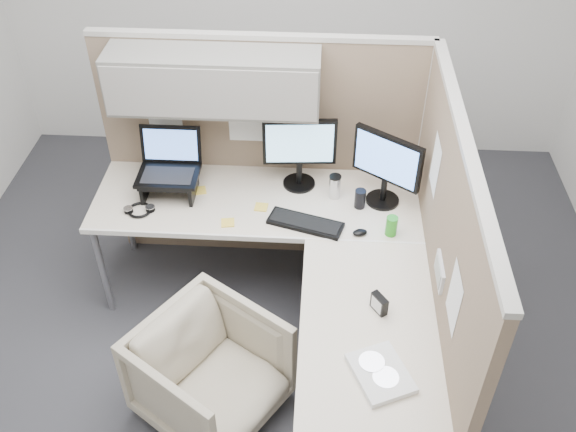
# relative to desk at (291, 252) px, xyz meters

# --- Properties ---
(ground) EXTENTS (4.50, 4.50, 0.00)m
(ground) POSITION_rel_desk_xyz_m (-0.12, -0.13, -0.69)
(ground) COLOR #323236
(ground) RESTS_ON ground
(partition_back) EXTENTS (2.00, 0.36, 1.63)m
(partition_back) POSITION_rel_desk_xyz_m (-0.34, 0.70, 0.41)
(partition_back) COLOR #846D56
(partition_back) RESTS_ON ground
(partition_right) EXTENTS (0.07, 2.03, 1.63)m
(partition_right) POSITION_rel_desk_xyz_m (0.78, -0.19, 0.13)
(partition_right) COLOR #846D56
(partition_right) RESTS_ON ground
(desk) EXTENTS (2.00, 1.98, 0.73)m
(desk) POSITION_rel_desk_xyz_m (0.00, 0.00, 0.00)
(desk) COLOR beige
(desk) RESTS_ON ground
(office_chair) EXTENTS (0.90, 0.91, 0.69)m
(office_chair) POSITION_rel_desk_xyz_m (-0.40, -0.57, -0.34)
(office_chair) COLOR beige
(office_chair) RESTS_ON ground
(monitor_left) EXTENTS (0.44, 0.20, 0.47)m
(monitor_left) POSITION_rel_desk_xyz_m (0.02, 0.58, 0.32)
(monitor_left) COLOR black
(monitor_left) RESTS_ON desk
(monitor_right) EXTENTS (0.38, 0.28, 0.47)m
(monitor_right) POSITION_rel_desk_xyz_m (0.53, 0.44, 0.32)
(monitor_right) COLOR black
(monitor_right) RESTS_ON desk
(laptop_station) EXTENTS (0.37, 0.32, 0.38)m
(laptop_station) POSITION_rel_desk_xyz_m (-0.76, 0.46, 0.19)
(laptop_station) COLOR black
(laptop_station) RESTS_ON desk
(keyboard) EXTENTS (0.46, 0.27, 0.02)m
(keyboard) POSITION_rel_desk_xyz_m (0.07, 0.19, 0.05)
(keyboard) COLOR black
(keyboard) RESTS_ON desk
(mouse) EXTENTS (0.10, 0.08, 0.03)m
(mouse) POSITION_rel_desk_xyz_m (0.38, 0.13, 0.06)
(mouse) COLOR black
(mouse) RESTS_ON desk
(travel_mug) EXTENTS (0.07, 0.07, 0.16)m
(travel_mug) POSITION_rel_desk_xyz_m (0.24, 0.47, 0.12)
(travel_mug) COLOR silver
(travel_mug) RESTS_ON desk
(soda_can_green) EXTENTS (0.07, 0.07, 0.12)m
(soda_can_green) POSITION_rel_desk_xyz_m (0.56, 0.14, 0.10)
(soda_can_green) COLOR #268C1E
(soda_can_green) RESTS_ON desk
(soda_can_silver) EXTENTS (0.07, 0.07, 0.12)m
(soda_can_silver) POSITION_rel_desk_xyz_m (0.39, 0.38, 0.10)
(soda_can_silver) COLOR black
(soda_can_silver) RESTS_ON desk
(sticky_note_a) EXTENTS (0.09, 0.09, 0.01)m
(sticky_note_a) POSITION_rel_desk_xyz_m (-0.38, 0.18, 0.05)
(sticky_note_a) COLOR yellow
(sticky_note_a) RESTS_ON desk
(sticky_note_d) EXTENTS (0.08, 0.08, 0.01)m
(sticky_note_d) POSITION_rel_desk_xyz_m (-0.20, 0.33, 0.05)
(sticky_note_d) COLOR yellow
(sticky_note_d) RESTS_ON desk
(sticky_note_c) EXTENTS (0.09, 0.09, 0.01)m
(sticky_note_c) POSITION_rel_desk_xyz_m (-0.59, 0.47, 0.05)
(sticky_note_c) COLOR yellow
(sticky_note_c) RESTS_ON desk
(headphones) EXTENTS (0.18, 0.17, 0.03)m
(headphones) POSITION_rel_desk_xyz_m (-0.92, 0.25, 0.06)
(headphones) COLOR black
(headphones) RESTS_ON desk
(paper_stack) EXTENTS (0.33, 0.36, 0.03)m
(paper_stack) POSITION_rel_desk_xyz_m (0.46, -0.83, 0.06)
(paper_stack) COLOR white
(paper_stack) RESTS_ON desk
(desk_clock) EXTENTS (0.09, 0.10, 0.10)m
(desk_clock) POSITION_rel_desk_xyz_m (0.46, -0.44, 0.09)
(desk_clock) COLOR black
(desk_clock) RESTS_ON desk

